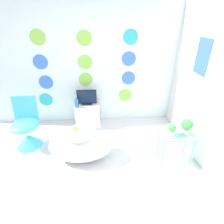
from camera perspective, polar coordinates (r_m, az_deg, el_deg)
name	(u,v)px	position (r m, az deg, el deg)	size (l,w,h in m)	color
ground_plane	(81,205)	(2.50, -9.99, -27.71)	(12.00, 12.00, 0.00)	silver
wall_back_dotted	(85,61)	(3.58, -8.77, 16.00)	(4.61, 0.05, 2.60)	white
wall_right	(205,75)	(2.96, 27.97, 10.53)	(0.06, 3.09, 2.60)	silver
bathtub	(81,145)	(2.89, -9.98, -10.55)	(1.02, 0.59, 0.51)	white
rubber_duck	(76,128)	(2.77, -11.77, -5.21)	(0.06, 0.07, 0.07)	yellow
chair	(27,132)	(3.44, -26.01, -5.87)	(0.48, 0.48, 0.89)	#4CC6DB
tv_cabinet	(88,114)	(3.73, -7.79, -0.79)	(0.50, 0.38, 0.49)	silver
tv	(87,98)	(3.56, -8.19, 4.59)	(0.39, 0.12, 0.31)	black
vase	(76,103)	(3.48, -11.53, 2.83)	(0.07, 0.07, 0.20)	#2D72B7
side_table	(176,141)	(2.84, 20.26, -8.79)	(0.50, 0.29, 0.53)	#72D8B7
potted_plant_left	(172,129)	(2.67, 18.89, -5.29)	(0.12, 0.12, 0.20)	white
potted_plant_right	(187,126)	(2.75, 23.25, -4.09)	(0.17, 0.17, 0.25)	beige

